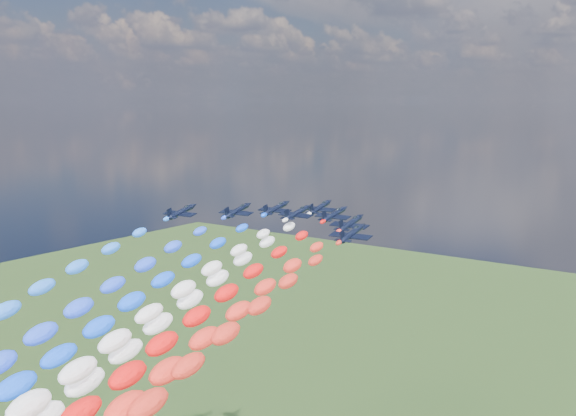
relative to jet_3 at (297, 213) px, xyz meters
The scene contains 14 objects.
jet_0 29.97m from the jet_3, 147.92° to the right, with size 9.32×12.49×2.75m, color black, non-canonical shape.
jet_1 15.96m from the jet_3, 157.59° to the right, with size 9.32×12.49×2.75m, color black, non-canonical shape.
trail_1 75.20m from the jet_3, 101.76° to the right, with size 5.63×124.91×43.93m, color blue, non-canonical shape.
jet_2 9.47m from the jet_3, 161.35° to the left, with size 9.32×12.49×2.75m, color black, non-canonical shape.
trail_2 65.64m from the jet_3, 98.26° to the right, with size 5.63×124.91×43.93m, color #104CFE, non-canonical shape.
jet_3 is the anchor object (origin of this frame).
trail_3 67.91m from the jet_3, 90.00° to the right, with size 5.63×124.91×43.93m, color white, non-canonical shape.
jet_4 11.35m from the jet_3, 91.72° to the left, with size 9.32×12.49×2.75m, color black, non-canonical shape.
trail_4 57.18m from the jet_3, 90.36° to the right, with size 5.63×124.91×43.93m, color white, non-canonical shape.
jet_5 9.58m from the jet_3, 21.47° to the left, with size 9.32×12.49×2.75m, color black, non-canonical shape.
trail_5 65.18m from the jet_3, 81.73° to the right, with size 5.63×124.91×43.93m, color red, non-canonical shape.
jet_6 19.41m from the jet_3, 15.14° to the right, with size 9.32×12.49×2.75m, color black, non-canonical shape.
trail_6 75.14m from the jet_3, 75.00° to the right, with size 5.63×124.91×43.93m, color red, non-canonical shape.
jet_7 29.88m from the jet_3, 32.02° to the right, with size 9.32×12.49×2.75m, color black, non-canonical shape.
Camera 1 is at (98.19, -133.93, 127.96)m, focal length 43.06 mm.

